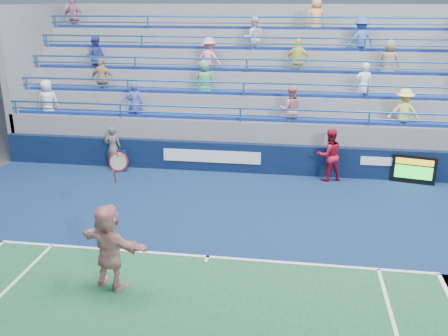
% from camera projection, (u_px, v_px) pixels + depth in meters
% --- Properties ---
extents(ground, '(120.00, 120.00, 0.00)m').
position_uv_depth(ground, '(208.00, 257.00, 12.34)').
color(ground, '#333538').
extents(sponsor_wall, '(18.00, 0.32, 1.10)m').
position_uv_depth(sponsor_wall, '(239.00, 158.00, 18.25)').
color(sponsor_wall, '#091334').
rests_on(sponsor_wall, ground).
extents(bleacher_stand, '(18.00, 5.60, 6.13)m').
position_uv_depth(bleacher_stand, '(250.00, 109.00, 21.46)').
color(bleacher_stand, slate).
rests_on(bleacher_stand, ground).
extents(serve_speed_board, '(1.45, 0.45, 1.00)m').
position_uv_depth(serve_speed_board, '(414.00, 170.00, 17.13)').
color(serve_speed_board, black).
rests_on(serve_speed_board, ground).
extents(judge_chair, '(0.51, 0.51, 0.75)m').
position_uv_depth(judge_chair, '(121.00, 164.00, 18.49)').
color(judge_chair, '#0D1D41').
rests_on(judge_chair, ground).
extents(tennis_player, '(1.90, 1.20, 3.13)m').
position_uv_depth(tennis_player, '(109.00, 246.00, 10.81)').
color(tennis_player, white).
rests_on(tennis_player, ground).
extents(line_judge, '(0.68, 0.55, 1.63)m').
position_uv_depth(line_judge, '(113.00, 148.00, 18.51)').
color(line_judge, '#151C3C').
rests_on(line_judge, ground).
extents(ball_girl, '(1.10, 0.99, 1.85)m').
position_uv_depth(ball_girl, '(329.00, 155.00, 17.29)').
color(ball_girl, maroon).
rests_on(ball_girl, ground).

